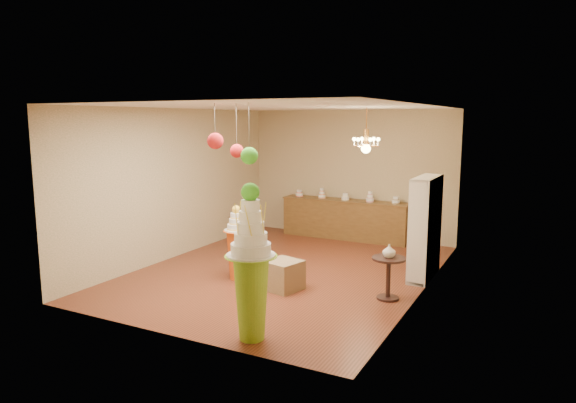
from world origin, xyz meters
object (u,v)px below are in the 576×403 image
at_px(sideboard, 345,218).
at_px(round_table, 388,272).
at_px(pedestal_green, 251,276).
at_px(pedestal_orange, 237,248).

xyz_separation_m(sideboard, round_table, (2.10, -3.58, -0.05)).
bearing_deg(pedestal_green, sideboard, 99.55).
bearing_deg(pedestal_orange, round_table, 4.73).
distance_m(pedestal_orange, sideboard, 3.84).
xyz_separation_m(pedestal_green, pedestal_orange, (-1.53, 2.02, -0.28)).
xyz_separation_m(pedestal_green, round_table, (1.12, 2.24, -0.39)).
height_order(pedestal_green, round_table, pedestal_green).
distance_m(pedestal_green, pedestal_orange, 2.55).
bearing_deg(pedestal_green, round_table, 63.39).
height_order(pedestal_orange, round_table, pedestal_orange).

